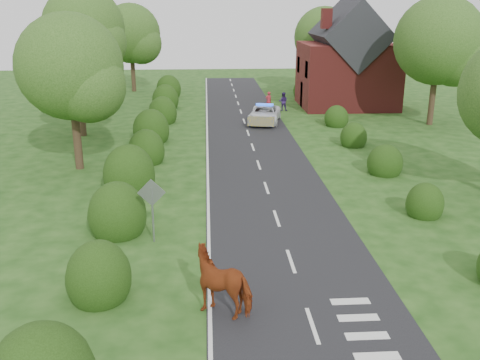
{
  "coord_description": "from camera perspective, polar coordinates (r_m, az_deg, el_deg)",
  "views": [
    {
      "loc": [
        -2.86,
        -16.94,
        8.67
      ],
      "look_at": [
        -1.47,
        5.43,
        1.3
      ],
      "focal_mm": 40.0,
      "sensor_mm": 36.0,
      "label": 1
    }
  ],
  "objects": [
    {
      "name": "road_markings",
      "position": [
        31.12,
        -1.09,
        2.06
      ],
      "size": [
        4.96,
        70.0,
        0.01
      ],
      "color": "white",
      "rests_on": "road"
    },
    {
      "name": "tree_left_c",
      "position": [
        47.84,
        -15.97,
        14.96
      ],
      "size": [
        6.97,
        6.8,
        10.22
      ],
      "color": "#332316",
      "rests_on": "ground"
    },
    {
      "name": "ground",
      "position": [
        19.24,
        5.46,
        -8.67
      ],
      "size": [
        120.0,
        120.0,
        0.0
      ],
      "primitive_type": "plane",
      "color": "#1B4112"
    },
    {
      "name": "road_sign",
      "position": [
        20.31,
        -9.37,
        -2.26
      ],
      "size": [
        1.06,
        0.08,
        2.53
      ],
      "color": "gray",
      "rests_on": "ground"
    },
    {
      "name": "pedestrian_purple",
      "position": [
        46.3,
        4.62,
        8.34
      ],
      "size": [
        0.86,
        0.73,
        1.59
      ],
      "primitive_type": "imported",
      "rotation": [
        0.0,
        0.0,
        2.97
      ],
      "color": "#311C56",
      "rests_on": "ground"
    },
    {
      "name": "tree_right_b",
      "position": [
        42.49,
        20.85,
        13.36
      ],
      "size": [
        6.56,
        6.4,
        9.4
      ],
      "color": "#332316",
      "rests_on": "ground"
    },
    {
      "name": "house",
      "position": [
        48.78,
        11.4,
        12.1
      ],
      "size": [
        8.0,
        7.4,
        9.17
      ],
      "color": "maroon",
      "rests_on": "ground"
    },
    {
      "name": "tree_left_b",
      "position": [
        37.92,
        -16.69,
        11.97
      ],
      "size": [
        5.74,
        5.6,
        8.07
      ],
      "color": "#332316",
      "rests_on": "ground"
    },
    {
      "name": "hedgerow_left",
      "position": [
        29.93,
        -10.44,
        2.54
      ],
      "size": [
        2.75,
        50.41,
        3.0
      ],
      "color": "#1B320C",
      "rests_on": "ground"
    },
    {
      "name": "cow",
      "position": [
        16.06,
        -1.65,
        -11.08
      ],
      "size": [
        2.59,
        2.06,
        1.63
      ],
      "primitive_type": "imported",
      "rotation": [
        0.0,
        0.0,
        -2.0
      ],
      "color": "maroon",
      "rests_on": "ground"
    },
    {
      "name": "tree_left_d",
      "position": [
        57.35,
        -11.31,
        14.83
      ],
      "size": [
        6.15,
        6.0,
        8.89
      ],
      "color": "#332316",
      "rests_on": "ground"
    },
    {
      "name": "pedestrian_red",
      "position": [
        46.71,
        3.06,
        8.44
      ],
      "size": [
        0.67,
        0.56,
        1.56
      ],
      "primitive_type": "imported",
      "rotation": [
        0.0,
        0.0,
        3.52
      ],
      "color": "#AA2432",
      "rests_on": "ground"
    },
    {
      "name": "road",
      "position": [
        33.22,
        1.52,
        3.08
      ],
      "size": [
        6.0,
        70.0,
        0.02
      ],
      "primitive_type": "cube",
      "color": "black",
      "rests_on": "ground"
    },
    {
      "name": "tree_left_a",
      "position": [
        29.8,
        -17.22,
        10.99
      ],
      "size": [
        5.74,
        5.6,
        8.38
      ],
      "color": "#332316",
      "rests_on": "ground"
    },
    {
      "name": "hedgerow_right",
      "position": [
        30.79,
        14.49,
        2.32
      ],
      "size": [
        2.1,
        45.78,
        2.1
      ],
      "color": "#1B320C",
      "rests_on": "ground"
    },
    {
      "name": "police_van",
      "position": [
        41.42,
        2.63,
        7.03
      ],
      "size": [
        3.15,
        5.15,
        1.47
      ],
      "rotation": [
        0.0,
        0.0,
        -0.21
      ],
      "color": "silver",
      "rests_on": "ground"
    },
    {
      "name": "tree_right_c",
      "position": [
        56.22,
        9.21,
        14.58
      ],
      "size": [
        6.15,
        6.0,
        8.58
      ],
      "color": "#332316",
      "rests_on": "ground"
    }
  ]
}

